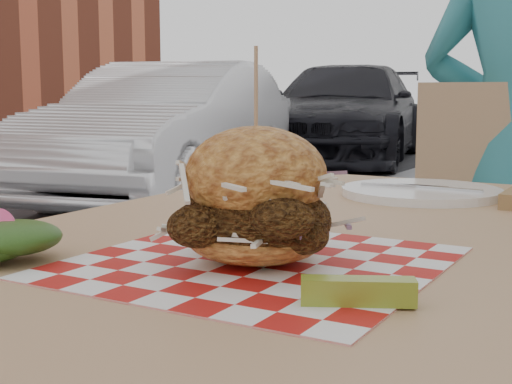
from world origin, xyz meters
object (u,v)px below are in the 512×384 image
sandwich (256,203)px  patio_table (334,292)px  car_dark (345,113)px  patio_chair (485,246)px  car_white (171,130)px

sandwich → patio_table: bearing=88.6°
car_dark → patio_table: (3.37, -8.06, 0.03)m
car_dark → patio_chair: car_dark is taller
patio_table → patio_chair: patio_chair is taller
car_dark → sandwich: 8.91m
car_dark → sandwich: size_ratio=20.15×
car_white → patio_table: car_white is taller
car_white → patio_chair: car_white is taller
car_dark → patio_table: car_dark is taller
car_white → patio_chair: 4.67m
car_dark → patio_table: 8.73m
car_white → car_dark: size_ratio=0.81×
patio_chair → sandwich: bearing=-93.4°
car_dark → sandwich: (3.36, -8.25, 0.17)m
car_white → sandwich: 5.52m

